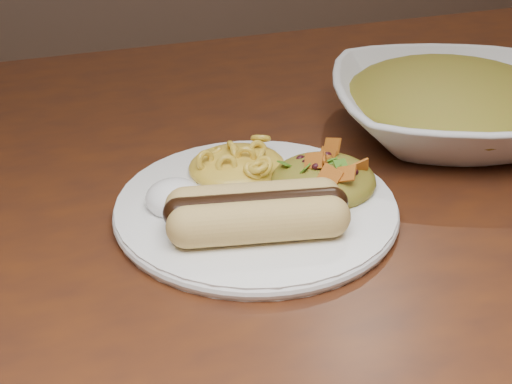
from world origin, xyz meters
name	(u,v)px	position (x,y,z in m)	size (l,w,h in m)	color
table	(133,292)	(0.00, 0.00, 0.66)	(1.60, 0.90, 0.75)	#4B200C
plate	(256,208)	(0.11, -0.04, 0.76)	(0.25, 0.25, 0.01)	white
hotdog	(257,211)	(0.10, -0.09, 0.78)	(0.13, 0.09, 0.03)	#E1B15F
mac_and_cheese	(237,153)	(0.11, 0.02, 0.78)	(0.09, 0.09, 0.04)	gold
sour_cream	(174,190)	(0.04, -0.03, 0.78)	(0.05, 0.05, 0.03)	white
taco_salad	(324,171)	(0.18, -0.04, 0.78)	(0.10, 0.09, 0.04)	#AE4923
serving_bowl	(452,109)	(0.36, 0.04, 0.78)	(0.26, 0.26, 0.06)	white
bowl_filling	(455,94)	(0.36, 0.04, 0.80)	(0.23, 0.23, 0.06)	#AE4923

